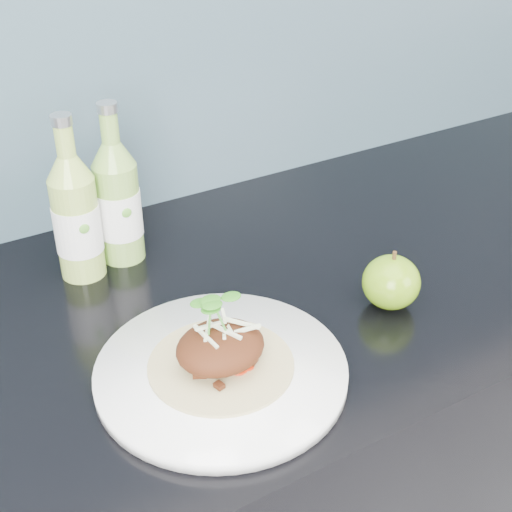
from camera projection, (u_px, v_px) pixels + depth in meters
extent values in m
cylinder|color=white|center=(221.00, 371.00, 0.78)|extent=(0.34, 0.34, 0.02)
cylinder|color=tan|center=(221.00, 364.00, 0.78)|extent=(0.16, 0.16, 0.00)
ellipsoid|color=#4E220E|center=(220.00, 347.00, 0.76)|extent=(0.10, 0.08, 0.04)
ellipsoid|color=#51860E|center=(391.00, 282.00, 0.88)|extent=(0.09, 0.09, 0.07)
cylinder|color=#472D14|center=(394.00, 257.00, 0.86)|extent=(0.01, 0.00, 0.01)
cylinder|color=#98B84C|center=(78.00, 228.00, 0.93)|extent=(0.08, 0.08, 0.14)
cone|color=#98B84C|center=(69.00, 168.00, 0.88)|extent=(0.06, 0.06, 0.03)
cylinder|color=#98B84C|center=(65.00, 140.00, 0.86)|extent=(0.02, 0.02, 0.04)
cylinder|color=silver|center=(61.00, 120.00, 0.85)|extent=(0.03, 0.03, 0.01)
cylinder|color=white|center=(78.00, 228.00, 0.93)|extent=(0.08, 0.08, 0.06)
ellipsoid|color=#59A533|center=(84.00, 229.00, 0.90)|extent=(0.01, 0.00, 0.01)
cylinder|color=#7AA745|center=(119.00, 212.00, 0.96)|extent=(0.07, 0.07, 0.14)
cone|color=#7AA745|center=(112.00, 154.00, 0.92)|extent=(0.06, 0.06, 0.03)
cylinder|color=#7AA745|center=(109.00, 127.00, 0.90)|extent=(0.02, 0.02, 0.04)
cylinder|color=silver|center=(107.00, 107.00, 0.88)|extent=(0.03, 0.03, 0.01)
cylinder|color=white|center=(119.00, 212.00, 0.96)|extent=(0.07, 0.07, 0.06)
ellipsoid|color=#59A533|center=(127.00, 213.00, 0.93)|extent=(0.01, 0.00, 0.01)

